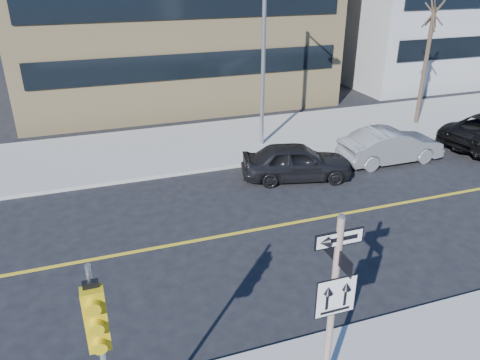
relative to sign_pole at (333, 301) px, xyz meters
name	(u,v)px	position (x,y,z in m)	size (l,w,h in m)	color
ground	(274,316)	(0.00, 2.51, -2.44)	(120.00, 120.00, 0.00)	black
far_sidewalk	(479,111)	(18.00, 14.51, -2.36)	(66.00, 6.00, 0.15)	#A5A39B
sign_pole	(333,301)	(0.00, 0.00, 0.00)	(0.92, 0.92, 4.06)	beige
traffic_signal	(99,335)	(-4.00, -0.15, 0.59)	(0.32, 0.45, 4.00)	gray
parked_car_a	(297,161)	(3.99, 9.73, -1.69)	(4.35, 1.75, 1.48)	black
parked_car_b	(391,146)	(8.60, 9.99, -1.69)	(4.53, 1.58, 1.49)	slate
streetlight_a	(266,44)	(4.00, 13.27, 2.32)	(0.55, 2.25, 8.00)	gray
street_tree_west	(433,17)	(13.00, 13.81, 3.09)	(1.80, 1.80, 6.35)	#34281E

